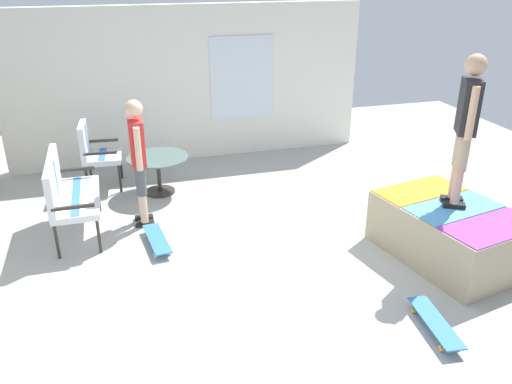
{
  "coord_description": "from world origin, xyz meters",
  "views": [
    {
      "loc": [
        -4.91,
        1.83,
        3.22
      ],
      "look_at": [
        0.48,
        0.28,
        0.7
      ],
      "focal_mm": 36.7,
      "sensor_mm": 36.0,
      "label": 1
    }
  ],
  "objects_px": {
    "person_watching": "(138,154)",
    "skateboard_spare": "(435,323)",
    "skate_ramp": "(452,231)",
    "skateboard_by_bench": "(157,239)",
    "patio_table": "(158,167)",
    "person_skater": "(466,121)",
    "patio_bench": "(65,190)",
    "patio_chair_near_house": "(94,149)"
  },
  "relations": [
    {
      "from": "patio_bench",
      "to": "skateboard_spare",
      "type": "height_order",
      "value": "patio_bench"
    },
    {
      "from": "person_skater",
      "to": "skateboard_spare",
      "type": "distance_m",
      "value": 2.17
    },
    {
      "from": "patio_table",
      "to": "patio_chair_near_house",
      "type": "bearing_deg",
      "value": 61.72
    },
    {
      "from": "person_watching",
      "to": "skateboard_by_bench",
      "type": "xyz_separation_m",
      "value": [
        -0.66,
        -0.1,
        -0.88
      ]
    },
    {
      "from": "skate_ramp",
      "to": "skateboard_by_bench",
      "type": "distance_m",
      "value": 3.49
    },
    {
      "from": "person_watching",
      "to": "skateboard_by_bench",
      "type": "height_order",
      "value": "person_watching"
    },
    {
      "from": "patio_table",
      "to": "person_skater",
      "type": "bearing_deg",
      "value": -131.7
    },
    {
      "from": "skate_ramp",
      "to": "skateboard_spare",
      "type": "xyz_separation_m",
      "value": [
        -1.14,
        0.94,
        -0.24
      ]
    },
    {
      "from": "patio_table",
      "to": "skate_ramp",
      "type": "bearing_deg",
      "value": -132.27
    },
    {
      "from": "skateboard_spare",
      "to": "patio_table",
      "type": "bearing_deg",
      "value": 28.43
    },
    {
      "from": "person_watching",
      "to": "skateboard_spare",
      "type": "height_order",
      "value": "person_watching"
    },
    {
      "from": "person_watching",
      "to": "skateboard_spare",
      "type": "bearing_deg",
      "value": -140.9
    },
    {
      "from": "skate_ramp",
      "to": "patio_chair_near_house",
      "type": "bearing_deg",
      "value": 50.45
    },
    {
      "from": "patio_bench",
      "to": "person_skater",
      "type": "distance_m",
      "value": 4.73
    },
    {
      "from": "skateboard_by_bench",
      "to": "person_skater",
      "type": "bearing_deg",
      "value": -109.12
    },
    {
      "from": "patio_bench",
      "to": "person_watching",
      "type": "distance_m",
      "value": 0.98
    },
    {
      "from": "skate_ramp",
      "to": "person_skater",
      "type": "relative_size",
      "value": 1.33
    },
    {
      "from": "patio_table",
      "to": "skateboard_spare",
      "type": "relative_size",
      "value": 1.1
    },
    {
      "from": "patio_bench",
      "to": "skateboard_by_bench",
      "type": "relative_size",
      "value": 1.53
    },
    {
      "from": "skate_ramp",
      "to": "patio_table",
      "type": "bearing_deg",
      "value": 47.73
    },
    {
      "from": "skate_ramp",
      "to": "skateboard_by_bench",
      "type": "bearing_deg",
      "value": 69.95
    },
    {
      "from": "patio_bench",
      "to": "person_watching",
      "type": "height_order",
      "value": "person_watching"
    },
    {
      "from": "person_skater",
      "to": "patio_table",
      "type": "bearing_deg",
      "value": 48.3
    },
    {
      "from": "patio_table",
      "to": "person_skater",
      "type": "xyz_separation_m",
      "value": [
        -2.72,
        -3.05,
        1.23
      ]
    },
    {
      "from": "person_skater",
      "to": "patio_chair_near_house",
      "type": "bearing_deg",
      "value": 50.94
    },
    {
      "from": "patio_table",
      "to": "patio_bench",
      "type": "bearing_deg",
      "value": 128.71
    },
    {
      "from": "skateboard_by_bench",
      "to": "person_watching",
      "type": "bearing_deg",
      "value": 8.27
    },
    {
      "from": "patio_bench",
      "to": "person_watching",
      "type": "xyz_separation_m",
      "value": [
        0.06,
        -0.92,
        0.35
      ]
    },
    {
      "from": "skate_ramp",
      "to": "person_skater",
      "type": "bearing_deg",
      "value": 7.25
    },
    {
      "from": "skate_ramp",
      "to": "patio_chair_near_house",
      "type": "distance_m",
      "value": 5.12
    },
    {
      "from": "person_watching",
      "to": "person_skater",
      "type": "relative_size",
      "value": 0.98
    },
    {
      "from": "person_watching",
      "to": "patio_table",
      "type": "bearing_deg",
      "value": -18.7
    },
    {
      "from": "skate_ramp",
      "to": "patio_bench",
      "type": "xyz_separation_m",
      "value": [
        1.8,
        4.29,
        0.29
      ]
    },
    {
      "from": "skate_ramp",
      "to": "patio_table",
      "type": "distance_m",
      "value": 4.13
    },
    {
      "from": "skate_ramp",
      "to": "person_watching",
      "type": "distance_m",
      "value": 3.9
    },
    {
      "from": "person_watching",
      "to": "person_skater",
      "type": "distance_m",
      "value": 3.87
    },
    {
      "from": "skateboard_spare",
      "to": "patio_bench",
      "type": "bearing_deg",
      "value": 48.78
    },
    {
      "from": "skate_ramp",
      "to": "person_skater",
      "type": "xyz_separation_m",
      "value": [
        0.06,
        0.01,
        1.31
      ]
    },
    {
      "from": "patio_table",
      "to": "skateboard_by_bench",
      "type": "bearing_deg",
      "value": 172.22
    },
    {
      "from": "patio_bench",
      "to": "skateboard_spare",
      "type": "bearing_deg",
      "value": -131.22
    },
    {
      "from": "person_watching",
      "to": "skateboard_spare",
      "type": "xyz_separation_m",
      "value": [
        -3.0,
        -2.44,
        -0.88
      ]
    },
    {
      "from": "patio_chair_near_house",
      "to": "patio_bench",
      "type": "bearing_deg",
      "value": 166.8
    }
  ]
}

